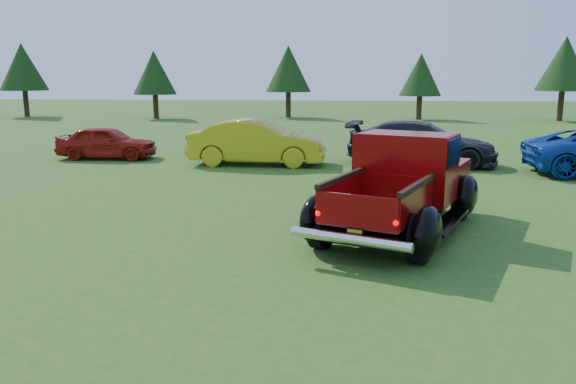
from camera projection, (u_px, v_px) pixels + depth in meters
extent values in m
plane|color=#255D1A|center=(286.00, 250.00, 9.44)|extent=(120.00, 120.00, 0.00)
cylinder|color=#332114|center=(26.00, 104.00, 40.60)|extent=(0.36, 0.36, 1.87)
cone|color=black|center=(23.00, 67.00, 40.07)|extent=(3.33, 3.33, 3.33)
cylinder|color=#332114|center=(156.00, 107.00, 38.69)|extent=(0.36, 0.36, 1.66)
cone|color=black|center=(154.00, 72.00, 38.22)|extent=(2.94, 2.94, 2.94)
cylinder|color=#332114|center=(288.00, 105.00, 39.76)|extent=(0.36, 0.36, 1.80)
cone|color=black|center=(288.00, 69.00, 39.25)|extent=(3.20, 3.20, 3.20)
cylinder|color=#332114|center=(419.00, 108.00, 37.94)|extent=(0.36, 0.36, 1.58)
cone|color=black|center=(421.00, 74.00, 37.50)|extent=(2.82, 2.82, 2.82)
cylinder|color=#332114|center=(561.00, 106.00, 36.56)|extent=(0.36, 0.36, 1.94)
cone|color=black|center=(565.00, 64.00, 36.01)|extent=(3.46, 3.46, 3.46)
cylinder|color=black|center=(322.00, 226.00, 9.49)|extent=(0.52, 0.82, 0.79)
cylinder|color=black|center=(420.00, 239.00, 8.72)|extent=(0.52, 0.82, 0.79)
cylinder|color=black|center=(382.00, 192.00, 12.21)|extent=(0.52, 0.82, 0.79)
cylinder|color=black|center=(461.00, 200.00, 11.44)|extent=(0.52, 0.82, 0.79)
cube|color=black|center=(399.00, 209.00, 10.49)|extent=(3.03, 4.79, 0.20)
cube|color=maroon|center=(423.00, 174.00, 11.81)|extent=(2.11, 2.00, 0.61)
cube|color=silver|center=(431.00, 170.00, 12.47)|extent=(1.48, 0.65, 0.49)
cube|color=maroon|center=(406.00, 167.00, 10.64)|extent=(2.05, 1.71, 1.28)
cube|color=black|center=(407.00, 149.00, 10.57)|extent=(2.05, 1.64, 0.49)
cube|color=maroon|center=(407.00, 135.00, 10.52)|extent=(1.94, 1.59, 0.08)
cube|color=brown|center=(377.00, 214.00, 9.40)|extent=(1.98, 2.32, 0.05)
cube|color=maroon|center=(341.00, 195.00, 9.65)|extent=(0.79, 1.84, 0.51)
cube|color=maroon|center=(417.00, 203.00, 9.04)|extent=(0.79, 1.84, 0.51)
cube|color=maroon|center=(396.00, 189.00, 10.20)|extent=(1.24, 0.55, 0.51)
cube|color=maroon|center=(356.00, 211.00, 8.50)|extent=(1.25, 0.56, 0.51)
cube|color=black|center=(341.00, 178.00, 9.59)|extent=(0.83, 1.85, 0.09)
cube|color=black|center=(418.00, 185.00, 8.98)|extent=(0.83, 1.85, 0.09)
ellipsoid|color=black|center=(317.00, 218.00, 9.51)|extent=(0.81, 1.13, 0.86)
ellipsoid|color=black|center=(426.00, 232.00, 8.65)|extent=(0.81, 1.13, 0.86)
ellipsoid|color=black|center=(378.00, 187.00, 12.23)|extent=(0.81, 1.13, 0.86)
ellipsoid|color=black|center=(466.00, 195.00, 11.37)|extent=(0.81, 1.13, 0.86)
cube|color=black|center=(351.00, 210.00, 10.91)|extent=(1.08, 2.03, 0.06)
cube|color=black|center=(448.00, 221.00, 10.05)|extent=(1.08, 2.03, 0.06)
cylinder|color=silver|center=(350.00, 239.00, 8.36)|extent=(1.83, 0.88, 0.16)
cube|color=black|center=(355.00, 233.00, 8.53)|extent=(0.28, 0.13, 0.15)
cube|color=gold|center=(355.00, 233.00, 8.52)|extent=(0.22, 0.10, 0.10)
sphere|color=#CC0505|center=(318.00, 213.00, 8.78)|extent=(0.09, 0.09, 0.09)
sphere|color=#CC0505|center=(396.00, 223.00, 8.20)|extent=(0.09, 0.09, 0.09)
imported|color=maroon|center=(107.00, 142.00, 19.82)|extent=(3.46, 1.47, 1.17)
imported|color=gold|center=(257.00, 142.00, 18.48)|extent=(4.51, 1.63, 1.48)
imported|color=black|center=(421.00, 143.00, 18.57)|extent=(5.17, 2.94, 1.41)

